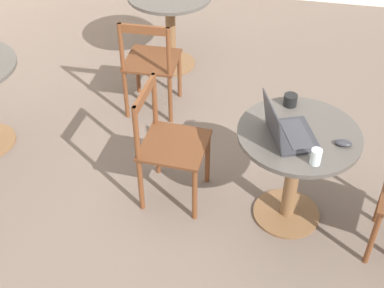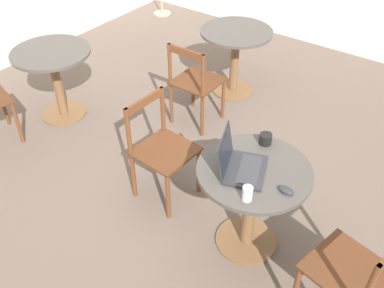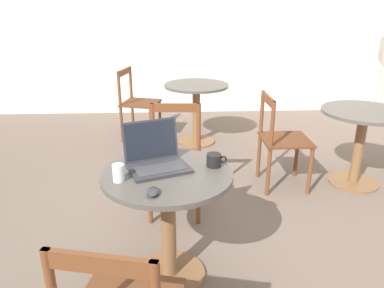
% 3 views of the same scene
% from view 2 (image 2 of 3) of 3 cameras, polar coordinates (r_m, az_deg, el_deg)
% --- Properties ---
extents(ground_plane, '(16.00, 16.00, 0.00)m').
position_cam_2_polar(ground_plane, '(3.67, 1.35, -6.13)').
color(ground_plane, '#66564C').
extents(cafe_table_near, '(0.76, 0.76, 0.73)m').
position_cam_2_polar(cafe_table_near, '(2.94, 7.98, -6.20)').
color(cafe_table_near, brown).
rests_on(cafe_table_near, ground_plane).
extents(cafe_table_mid, '(0.76, 0.76, 0.73)m').
position_cam_2_polar(cafe_table_mid, '(4.70, 5.81, 12.63)').
color(cafe_table_mid, brown).
rests_on(cafe_table_mid, ground_plane).
extents(cafe_table_far, '(0.76, 0.76, 0.73)m').
position_cam_2_polar(cafe_table_far, '(4.48, -17.89, 9.46)').
color(cafe_table_far, brown).
rests_on(cafe_table_far, ground_plane).
extents(chair_near_back, '(0.45, 0.45, 0.88)m').
position_cam_2_polar(chair_near_back, '(3.37, -4.13, -0.75)').
color(chair_near_back, brown).
rests_on(chair_near_back, ground_plane).
extents(chair_near_front, '(0.51, 0.51, 0.88)m').
position_cam_2_polar(chair_near_front, '(2.75, 20.73, -16.03)').
color(chair_near_front, brown).
rests_on(chair_near_front, ground_plane).
extents(chair_mid_left, '(0.43, 0.43, 0.88)m').
position_cam_2_polar(chair_mid_left, '(4.19, 0.41, 8.06)').
color(chair_mid_left, brown).
rests_on(chair_mid_left, ground_plane).
extents(laptop, '(0.42, 0.39, 0.26)m').
position_cam_2_polar(laptop, '(2.76, 6.33, -2.62)').
color(laptop, '#2D2D33').
rests_on(laptop, cafe_table_near).
extents(mouse, '(0.06, 0.10, 0.03)m').
position_cam_2_polar(mouse, '(2.68, 12.43, -6.02)').
color(mouse, '#2D2D33').
rests_on(mouse, cafe_table_near).
extents(mug, '(0.12, 0.09, 0.08)m').
position_cam_2_polar(mug, '(3.00, 9.79, 0.68)').
color(mug, black).
rests_on(mug, cafe_table_near).
extents(drinking_glass, '(0.06, 0.06, 0.10)m').
position_cam_2_polar(drinking_glass, '(2.57, 7.39, -6.56)').
color(drinking_glass, silver).
rests_on(drinking_glass, cafe_table_near).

